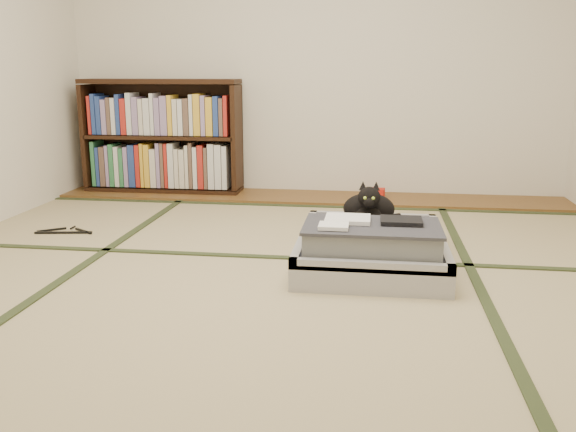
# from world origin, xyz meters

# --- Properties ---
(floor) EXTENTS (4.50, 4.50, 0.00)m
(floor) POSITION_xyz_m (0.00, 0.00, 0.00)
(floor) COLOR tan
(floor) RESTS_ON ground
(wood_strip) EXTENTS (4.00, 0.50, 0.02)m
(wood_strip) POSITION_xyz_m (0.00, 2.00, 0.01)
(wood_strip) COLOR brown
(wood_strip) RESTS_ON ground
(red_item) EXTENTS (0.16, 0.11, 0.07)m
(red_item) POSITION_xyz_m (0.51, 2.03, 0.06)
(red_item) COLOR red
(red_item) RESTS_ON wood_strip
(tatami_borders) EXTENTS (4.00, 4.50, 0.01)m
(tatami_borders) POSITION_xyz_m (0.00, 0.49, 0.00)
(tatami_borders) COLOR #2D381E
(tatami_borders) RESTS_ON ground
(bookcase) EXTENTS (1.29, 0.29, 0.92)m
(bookcase) POSITION_xyz_m (-1.23, 2.07, 0.45)
(bookcase) COLOR black
(bookcase) RESTS_ON wood_strip
(suitcase) EXTENTS (0.75, 1.00, 0.29)m
(suitcase) POSITION_xyz_m (0.49, 0.34, 0.10)
(suitcase) COLOR #9E9EA2
(suitcase) RESTS_ON floor
(cat) EXTENTS (0.33, 0.34, 0.27)m
(cat) POSITION_xyz_m (0.47, 0.63, 0.24)
(cat) COLOR black
(cat) RESTS_ON suitcase
(cable_coil) EXTENTS (0.10, 0.10, 0.02)m
(cable_coil) POSITION_xyz_m (0.65, 0.66, 0.15)
(cable_coil) COLOR white
(cable_coil) RESTS_ON suitcase
(hanger) EXTENTS (0.37, 0.19, 0.01)m
(hanger) POSITION_xyz_m (-1.42, 0.74, 0.01)
(hanger) COLOR black
(hanger) RESTS_ON floor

